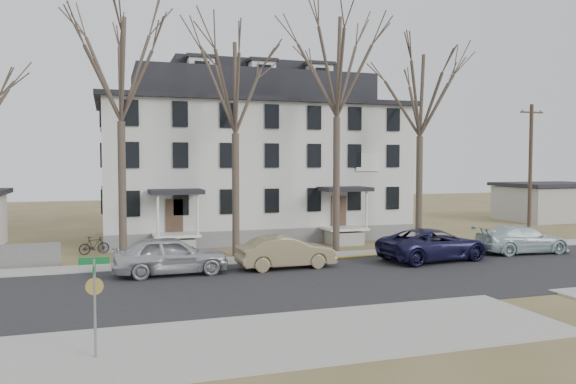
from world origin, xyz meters
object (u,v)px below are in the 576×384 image
object	(u,v)px
utility_pole_far	(530,166)
bicycle_left	(159,246)
tree_center	(337,60)
tree_mid_right	(420,89)
tree_far_left	(120,61)
boarding_house	(252,159)
tree_mid_left	(235,81)
car_silver	(171,256)
car_navy	(434,245)
street_sign	(95,293)
car_tan	(286,253)
car_white	(522,240)
bicycle_right	(94,246)

from	to	relation	value
utility_pole_far	bicycle_left	distance (m)	27.94
tree_center	bicycle_left	size ratio (longest dim) A/B	8.16
tree_mid_right	tree_far_left	bearing A→B (deg)	180.00
boarding_house	utility_pole_far	distance (m)	20.88
boarding_house	tree_mid_left	size ratio (longest dim) A/B	1.63
tree_mid_left	bicycle_left	xyz separation A→B (m)	(-3.99, 1.91, -9.13)
car_silver	car_navy	bearing A→B (deg)	-93.29
tree_far_left	tree_mid_right	size ratio (longest dim) A/B	1.08
street_sign	car_tan	bearing A→B (deg)	53.58
car_white	car_silver	bearing A→B (deg)	93.28
car_navy	tree_center	bearing A→B (deg)	28.99
boarding_house	car_tan	bearing A→B (deg)	-96.85
bicycle_right	car_navy	bearing A→B (deg)	-126.19
boarding_house	car_navy	distance (m)	15.20
car_white	utility_pole_far	bearing A→B (deg)	-39.98
tree_far_left	tree_center	xyz separation A→B (m)	(12.00, 0.00, 0.74)
tree_mid_right	tree_center	bearing A→B (deg)	180.00
car_white	boarding_house	bearing A→B (deg)	48.41
car_navy	street_sign	size ratio (longest dim) A/B	2.21
car_tan	street_sign	world-z (taller)	street_sign
car_white	bicycle_right	size ratio (longest dim) A/B	3.24
car_white	bicycle_left	distance (m)	20.53
utility_pole_far	car_silver	xyz separation A→B (m)	(-27.52, -8.56, -4.01)
tree_center	car_tan	world-z (taller)	tree_center
boarding_house	tree_mid_right	world-z (taller)	tree_mid_right
utility_pole_far	car_tan	distance (m)	24.03
car_white	street_sign	bearing A→B (deg)	118.29
car_silver	bicycle_left	world-z (taller)	car_silver
boarding_house	utility_pole_far	bearing A→B (deg)	-10.92
car_tan	boarding_house	bearing A→B (deg)	-8.92
tree_far_left	bicycle_left	xyz separation A→B (m)	(2.01, 1.91, -9.87)
tree_center	tree_mid_left	bearing A→B (deg)	180.00
tree_far_left	bicycle_right	size ratio (longest dim) A/B	8.29
car_silver	car_navy	size ratio (longest dim) A/B	0.87
tree_center	car_white	bearing A→B (deg)	-24.04
car_navy	street_sign	world-z (taller)	street_sign
tree_center	car_navy	world-z (taller)	tree_center
boarding_house	car_white	distance (m)	18.28
tree_mid_right	utility_pole_far	world-z (taller)	tree_mid_right
car_white	car_navy	bearing A→B (deg)	98.08
tree_mid_right	tree_mid_left	bearing A→B (deg)	180.00
tree_far_left	car_silver	distance (m)	10.59
utility_pole_far	tree_center	bearing A→B (deg)	-166.50
street_sign	tree_center	bearing A→B (deg)	51.70
tree_far_left	car_silver	bearing A→B (deg)	-65.54
tree_mid_right	car_silver	bearing A→B (deg)	-164.32
car_silver	bicycle_right	xyz separation A→B (m)	(-3.47, 7.05, -0.39)
car_tan	tree_far_left	bearing A→B (deg)	56.96
tree_mid_left	car_tan	distance (m)	10.00
tree_far_left	car_tan	size ratio (longest dim) A/B	2.88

